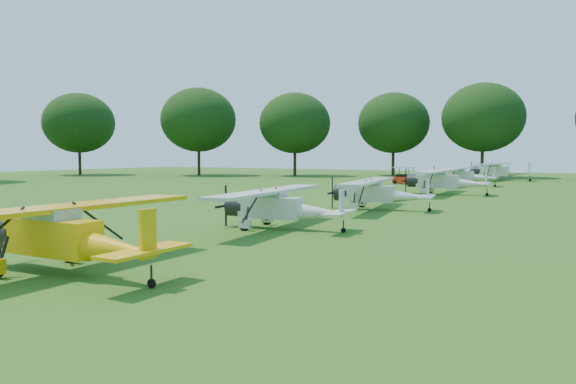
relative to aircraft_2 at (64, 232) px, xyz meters
name	(u,v)px	position (x,y,z in m)	size (l,w,h in m)	color
ground	(295,223)	(0.04, 13.01, -1.18)	(160.00, 160.00, 0.00)	#225014
tree_belt	(369,45)	(3.61, 13.17, 6.85)	(137.36, 130.27, 14.52)	black
aircraft_2	(64,232)	(0.00, 0.00, 0.00)	(6.41, 10.17, 2.01)	#F7AE0A
aircraft_3	(280,204)	(0.45, 10.86, -0.09)	(5.96, 9.49, 1.86)	silver
aircraft_4	(378,191)	(1.23, 20.83, -0.07)	(6.09, 9.64, 1.89)	white
aircraft_5	(444,179)	(1.48, 35.01, 0.06)	(6.75, 10.75, 2.12)	silver
aircraft_6	(463,174)	(0.15, 47.86, -0.02)	(6.33, 10.05, 1.99)	silver
aircraft_7	(499,169)	(1.43, 61.60, 0.15)	(7.24, 11.54, 2.27)	white
golf_cart	(403,178)	(-6.12, 48.11, -0.57)	(2.32, 1.67, 1.81)	#B6220D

